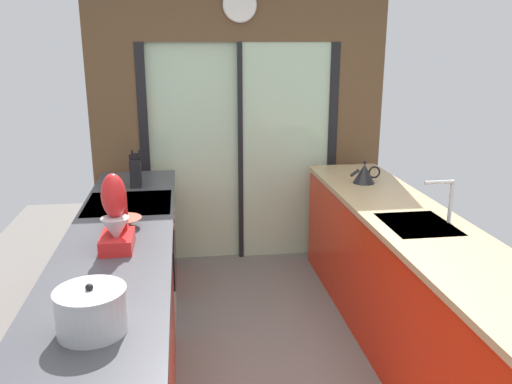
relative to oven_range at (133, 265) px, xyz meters
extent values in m
cube|color=slate|center=(0.91, -0.65, -0.47)|extent=(5.04, 7.60, 0.02)
cube|color=#B2D1AD|center=(0.49, 1.17, 0.54)|extent=(0.80, 0.02, 2.00)
cube|color=#B2D1AD|center=(1.33, 1.13, 0.54)|extent=(0.80, 0.02, 2.00)
cube|color=black|center=(0.05, 1.15, 0.54)|extent=(0.08, 0.10, 2.00)
cube|color=black|center=(1.77, 1.15, 0.54)|extent=(0.08, 0.10, 2.00)
cube|color=black|center=(0.91, 1.15, 0.54)|extent=(0.04, 0.10, 2.00)
cube|color=brown|center=(-0.20, 1.15, 0.54)|extent=(0.42, 0.08, 2.00)
cube|color=brown|center=(2.02, 1.15, 0.54)|extent=(0.42, 0.08, 2.00)
cylinder|color=white|center=(0.91, 1.09, 1.84)|extent=(0.27, 0.03, 0.27)
torus|color=beige|center=(0.91, 1.09, 1.84)|extent=(0.29, 0.02, 0.29)
cube|color=red|center=(0.00, 0.63, -0.02)|extent=(0.58, 0.65, 0.88)
cube|color=#3D3D42|center=(0.00, -0.95, 0.44)|extent=(0.62, 3.80, 0.04)
cube|color=red|center=(1.82, -0.95, -0.02)|extent=(0.58, 3.80, 0.88)
cube|color=tan|center=(1.82, -0.95, 0.44)|extent=(0.62, 3.80, 0.04)
cube|color=#B7BABC|center=(1.80, -0.70, 0.44)|extent=(0.40, 0.48, 0.05)
cylinder|color=#B7BABC|center=(2.00, -0.70, 0.60)|extent=(0.02, 0.02, 0.27)
cylinder|color=#B7BABC|center=(1.91, -0.70, 0.73)|extent=(0.18, 0.02, 0.02)
cube|color=#B7BABC|center=(0.00, 0.00, -0.02)|extent=(0.58, 0.60, 0.88)
cube|color=black|center=(0.29, 0.00, 0.02)|extent=(0.01, 0.48, 0.28)
cube|color=black|center=(0.00, 0.00, 0.45)|extent=(0.58, 0.60, 0.03)
cylinder|color=#B7BABC|center=(0.30, -0.18, 0.34)|extent=(0.02, 0.04, 0.04)
cylinder|color=#B7BABC|center=(0.30, 0.00, 0.34)|extent=(0.02, 0.04, 0.04)
cylinder|color=#B7BABC|center=(0.30, 0.18, 0.34)|extent=(0.02, 0.04, 0.04)
cylinder|color=#BC4C38|center=(0.02, -0.51, 0.47)|extent=(0.10, 0.10, 0.01)
cone|color=#BC4C38|center=(0.02, -0.51, 0.50)|extent=(0.21, 0.21, 0.05)
cube|color=black|center=(0.02, 0.44, 0.57)|extent=(0.08, 0.14, 0.21)
cylinder|color=black|center=(-0.02, 0.44, 0.69)|extent=(0.02, 0.02, 0.05)
cylinder|color=black|center=(0.00, 0.44, 0.71)|extent=(0.02, 0.02, 0.09)
cylinder|color=black|center=(0.02, 0.44, 0.69)|extent=(0.02, 0.02, 0.06)
cylinder|color=black|center=(0.04, 0.44, 0.69)|extent=(0.02, 0.02, 0.06)
cylinder|color=black|center=(0.05, 0.44, 0.71)|extent=(0.02, 0.02, 0.09)
cube|color=red|center=(0.02, -0.85, 0.50)|extent=(0.17, 0.26, 0.08)
cube|color=red|center=(0.02, -0.75, 0.64)|extent=(0.10, 0.08, 0.20)
ellipsoid|color=red|center=(0.02, -0.86, 0.76)|extent=(0.13, 0.12, 0.24)
cone|color=#B7BABC|center=(0.02, -0.88, 0.58)|extent=(0.15, 0.15, 0.13)
cylinder|color=#B7BABC|center=(0.02, -1.71, 0.55)|extent=(0.27, 0.27, 0.16)
cylinder|color=#B7BABC|center=(0.02, -1.71, 0.63)|extent=(0.27, 0.27, 0.01)
sphere|color=black|center=(0.02, -1.71, 0.65)|extent=(0.03, 0.03, 0.03)
cone|color=black|center=(1.80, 0.29, 0.54)|extent=(0.17, 0.17, 0.15)
sphere|color=black|center=(1.80, 0.29, 0.63)|extent=(0.03, 0.03, 0.03)
cylinder|color=black|center=(1.72, 0.29, 0.55)|extent=(0.08, 0.02, 0.07)
torus|color=black|center=(1.88, 0.29, 0.55)|extent=(0.10, 0.01, 0.10)
camera|label=1|loc=(0.39, -3.57, 1.53)|focal=36.78mm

